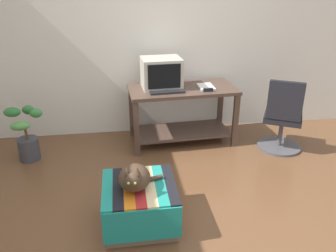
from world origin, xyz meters
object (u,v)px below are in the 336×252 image
cat (134,178)px  potted_plant (27,138)px  desk (182,105)px  office_chair (282,120)px  keyboard (167,92)px  stapler (208,90)px  ottoman_with_blanket (140,204)px  tv_monitor (161,73)px  book (206,87)px

cat → potted_plant: bearing=139.4°
desk → cat: 1.69m
cat → office_chair: (1.79, 1.14, -0.09)m
keyboard → stapler: size_ratio=3.64×
desk → ottoman_with_blanket: bearing=-116.0°
keyboard → stapler: (0.48, -0.03, 0.01)m
ottoman_with_blanket → office_chair: (1.76, 1.10, 0.20)m
tv_monitor → keyboard: size_ratio=1.20×
tv_monitor → keyboard: tv_monitor is taller
tv_monitor → book: bearing=-11.1°
potted_plant → tv_monitor: bearing=9.8°
tv_monitor → keyboard: bearing=-82.3°
desk → ottoman_with_blanket: size_ratio=2.15×
stapler → book: bearing=-4.3°
tv_monitor → stapler: size_ratio=4.35×
tv_monitor → desk: bearing=-13.0°
desk → potted_plant: size_ratio=2.06×
keyboard → desk: bearing=32.0°
desk → stapler: 0.41m
desk → office_chair: size_ratio=1.47×
keyboard → office_chair: office_chair is taller
cat → office_chair: size_ratio=0.44×
office_chair → potted_plant: bearing=24.9°
office_chair → tv_monitor: bearing=10.3°
book → potted_plant: (-2.09, -0.20, -0.45)m
desk → tv_monitor: size_ratio=2.74×
desk → book: size_ratio=4.99×
potted_plant → stapler: size_ratio=5.77×
cat → stapler: (0.94, 1.37, 0.25)m
cat → desk: bearing=75.2°
keyboard → book: keyboard is taller
desk → ottoman_with_blanket: (-0.63, -1.51, -0.29)m
ottoman_with_blanket → stapler: (0.90, 1.33, 0.54)m
desk → stapler: size_ratio=11.91×
book → potted_plant: bearing=-175.2°
desk → ottoman_with_blanket: desk is taller
book → office_chair: (0.84, -0.38, -0.33)m
tv_monitor → cat: bearing=-108.1°
potted_plant → keyboard: bearing=2.7°
stapler → desk: bearing=56.1°
tv_monitor → cat: 1.69m
keyboard → ottoman_with_blanket: (-0.42, -1.36, -0.53)m
cat → ottoman_with_blanket: bearing=54.3°
book → desk: bearing=173.3°
potted_plant → stapler: bearing=1.2°
keyboard → cat: bearing=-112.1°
desk → cat: desk is taller
keyboard → potted_plant: 1.66m
book → ottoman_with_blanket: 1.82m
tv_monitor → stapler: tv_monitor is taller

